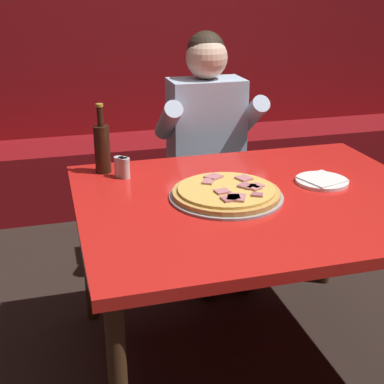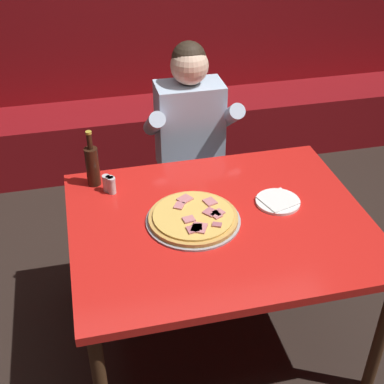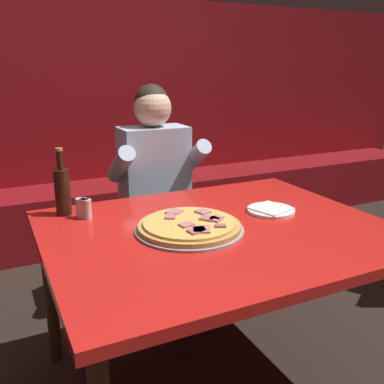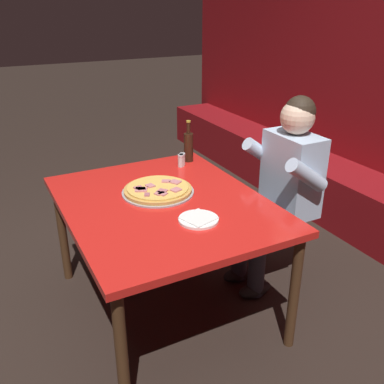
{
  "view_description": "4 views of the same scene",
  "coord_description": "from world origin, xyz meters",
  "px_view_note": "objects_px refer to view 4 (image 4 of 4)",
  "views": [
    {
      "loc": [
        -0.74,
        -1.72,
        1.51
      ],
      "look_at": [
        -0.22,
        0.12,
        0.74
      ],
      "focal_mm": 50.0,
      "sensor_mm": 36.0,
      "label": 1
    },
    {
      "loc": [
        -0.56,
        -1.84,
        2.21
      ],
      "look_at": [
        -0.08,
        0.2,
        0.78
      ],
      "focal_mm": 50.0,
      "sensor_mm": 36.0,
      "label": 2
    },
    {
      "loc": [
        -0.79,
        -1.39,
        1.37
      ],
      "look_at": [
        0.02,
        0.28,
        0.82
      ],
      "focal_mm": 40.0,
      "sensor_mm": 36.0,
      "label": 3
    },
    {
      "loc": [
        2.02,
        -0.86,
        1.79
      ],
      "look_at": [
        0.13,
        0.12,
        0.83
      ],
      "focal_mm": 40.0,
      "sensor_mm": 36.0,
      "label": 4
    }
  ],
  "objects_px": {
    "main_dining_table": "(164,212)",
    "shaker_parmesan": "(182,160)",
    "diner_seated_blue_shirt": "(280,186)",
    "shaker_black_pepper": "(181,161)",
    "pizza": "(158,190)",
    "shaker_oregano": "(182,161)",
    "beer_bottle": "(189,146)",
    "plate_white_paper": "(198,219)"
  },
  "relations": [
    {
      "from": "pizza",
      "to": "beer_bottle",
      "type": "distance_m",
      "value": 0.59
    },
    {
      "from": "shaker_parmesan",
      "to": "diner_seated_blue_shirt",
      "type": "distance_m",
      "value": 0.69
    },
    {
      "from": "main_dining_table",
      "to": "diner_seated_blue_shirt",
      "type": "relative_size",
      "value": 1.06
    },
    {
      "from": "main_dining_table",
      "to": "beer_bottle",
      "type": "distance_m",
      "value": 0.7
    },
    {
      "from": "main_dining_table",
      "to": "diner_seated_blue_shirt",
      "type": "bearing_deg",
      "value": 85.61
    },
    {
      "from": "main_dining_table",
      "to": "shaker_parmesan",
      "type": "xyz_separation_m",
      "value": [
        -0.47,
        0.35,
        0.11
      ]
    },
    {
      "from": "beer_bottle",
      "to": "plate_white_paper",
      "type": "bearing_deg",
      "value": -23.72
    },
    {
      "from": "shaker_parmesan",
      "to": "shaker_oregano",
      "type": "relative_size",
      "value": 1.0
    },
    {
      "from": "main_dining_table",
      "to": "shaker_black_pepper",
      "type": "xyz_separation_m",
      "value": [
        -0.45,
        0.33,
        0.11
      ]
    },
    {
      "from": "plate_white_paper",
      "to": "shaker_black_pepper",
      "type": "height_order",
      "value": "shaker_black_pepper"
    },
    {
      "from": "main_dining_table",
      "to": "pizza",
      "type": "relative_size",
      "value": 3.15
    },
    {
      "from": "main_dining_table",
      "to": "beer_bottle",
      "type": "bearing_deg",
      "value": 140.89
    },
    {
      "from": "shaker_oregano",
      "to": "diner_seated_blue_shirt",
      "type": "relative_size",
      "value": 0.07
    },
    {
      "from": "shaker_black_pepper",
      "to": "diner_seated_blue_shirt",
      "type": "relative_size",
      "value": 0.07
    },
    {
      "from": "shaker_parmesan",
      "to": "shaker_black_pepper",
      "type": "relative_size",
      "value": 1.0
    },
    {
      "from": "beer_bottle",
      "to": "shaker_parmesan",
      "type": "xyz_separation_m",
      "value": [
        0.06,
        -0.08,
        -0.07
      ]
    },
    {
      "from": "shaker_black_pepper",
      "to": "main_dining_table",
      "type": "bearing_deg",
      "value": -36.09
    },
    {
      "from": "main_dining_table",
      "to": "shaker_black_pepper",
      "type": "relative_size",
      "value": 15.64
    },
    {
      "from": "shaker_parmesan",
      "to": "main_dining_table",
      "type": "bearing_deg",
      "value": -36.81
    },
    {
      "from": "shaker_oregano",
      "to": "shaker_parmesan",
      "type": "bearing_deg",
      "value": 138.26
    },
    {
      "from": "shaker_oregano",
      "to": "shaker_black_pepper",
      "type": "bearing_deg",
      "value": -57.73
    },
    {
      "from": "beer_bottle",
      "to": "shaker_oregano",
      "type": "xyz_separation_m",
      "value": [
        0.07,
        -0.09,
        -0.07
      ]
    },
    {
      "from": "shaker_parmesan",
      "to": "shaker_black_pepper",
      "type": "height_order",
      "value": "same"
    },
    {
      "from": "main_dining_table",
      "to": "beer_bottle",
      "type": "xyz_separation_m",
      "value": [
        -0.53,
        0.43,
        0.18
      ]
    },
    {
      "from": "plate_white_paper",
      "to": "diner_seated_blue_shirt",
      "type": "relative_size",
      "value": 0.16
    },
    {
      "from": "pizza",
      "to": "plate_white_paper",
      "type": "xyz_separation_m",
      "value": [
        0.42,
        0.05,
        -0.01
      ]
    },
    {
      "from": "pizza",
      "to": "diner_seated_blue_shirt",
      "type": "relative_size",
      "value": 0.33
    },
    {
      "from": "pizza",
      "to": "shaker_parmesan",
      "type": "bearing_deg",
      "value": 136.39
    },
    {
      "from": "pizza",
      "to": "shaker_parmesan",
      "type": "height_order",
      "value": "shaker_parmesan"
    },
    {
      "from": "main_dining_table",
      "to": "shaker_black_pepper",
      "type": "distance_m",
      "value": 0.56
    },
    {
      "from": "pizza",
      "to": "diner_seated_blue_shirt",
      "type": "distance_m",
      "value": 0.79
    },
    {
      "from": "main_dining_table",
      "to": "shaker_oregano",
      "type": "height_order",
      "value": "shaker_oregano"
    },
    {
      "from": "pizza",
      "to": "shaker_oregano",
      "type": "bearing_deg",
      "value": 136.31
    },
    {
      "from": "main_dining_table",
      "to": "beer_bottle",
      "type": "relative_size",
      "value": 4.61
    },
    {
      "from": "plate_white_paper",
      "to": "shaker_black_pepper",
      "type": "bearing_deg",
      "value": 160.72
    },
    {
      "from": "shaker_parmesan",
      "to": "plate_white_paper",
      "type": "bearing_deg",
      "value": -20.47
    },
    {
      "from": "main_dining_table",
      "to": "shaker_parmesan",
      "type": "relative_size",
      "value": 15.64
    },
    {
      "from": "beer_bottle",
      "to": "main_dining_table",
      "type": "bearing_deg",
      "value": -39.11
    },
    {
      "from": "main_dining_table",
      "to": "shaker_black_pepper",
      "type": "bearing_deg",
      "value": 143.91
    },
    {
      "from": "plate_white_paper",
      "to": "diner_seated_blue_shirt",
      "type": "bearing_deg",
      "value": 108.44
    },
    {
      "from": "pizza",
      "to": "shaker_oregano",
      "type": "distance_m",
      "value": 0.47
    },
    {
      "from": "shaker_black_pepper",
      "to": "diner_seated_blue_shirt",
      "type": "bearing_deg",
      "value": 42.1
    }
  ]
}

